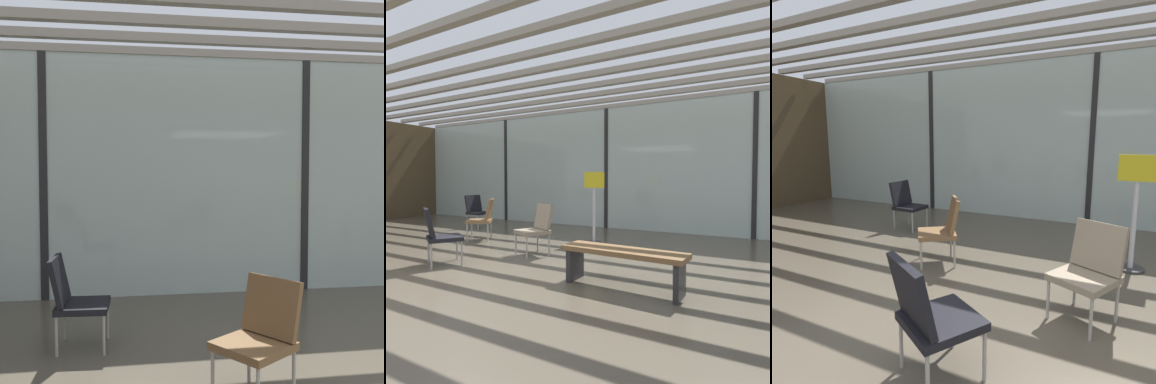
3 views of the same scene
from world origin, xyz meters
The scene contains 13 objects.
ground_plane centered at (0.00, 0.00, 0.00)m, with size 60.00×60.00×0.00m, color #4C4438.
glass_curtain_wall centered at (0.00, 5.20, 1.58)m, with size 14.00×0.08×3.17m, color #A3B7B2.
window_mullion_0 centered at (-3.50, 5.20, 1.58)m, with size 0.10×0.12×3.17m, color black.
window_mullion_1 centered at (0.00, 5.20, 1.58)m, with size 0.10×0.12×3.17m, color black.
window_mullion_2 centered at (3.50, 5.20, 1.58)m, with size 0.10×0.12×3.17m, color black.
ceiling_slats centered at (0.00, 1.90, 3.22)m, with size 13.72×6.72×0.10m.
parked_airplane centered at (0.80, 9.93, 1.93)m, with size 12.38×3.86×3.86m.
lounge_chair_0 centered at (0.31, 1.66, 0.49)m, with size 0.66×0.68×0.87m.
lounge_chair_3 centered at (-1.53, 2.25, 0.49)m, with size 0.71×0.69×0.87m.
lounge_chair_4 centered at (-2.99, 3.43, 0.49)m, with size 0.55×0.51×0.87m.
lounge_chair_5 centered at (-0.57, 0.37, 0.49)m, with size 0.68×0.70×0.87m.
waiting_bench centered at (2.26, 0.72, 0.36)m, with size 1.52×0.48×0.47m.
info_sign centered at (0.70, 3.07, 0.68)m, with size 0.44×0.32×1.44m.
Camera 2 is at (3.72, -2.92, 1.29)m, focal length 31.12 mm.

